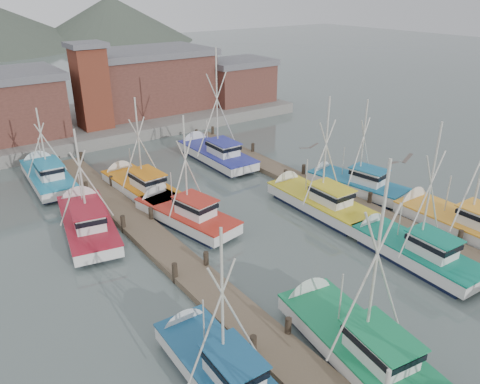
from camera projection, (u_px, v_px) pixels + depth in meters
ground at (345, 276)px, 26.20m from camera, size 260.00×260.00×0.00m
dock_left at (200, 281)px, 25.35m from camera, size 2.30×46.00×1.50m
dock_right at (370, 213)px, 32.85m from camera, size 2.30×46.00×1.50m
quay at (102, 121)px, 53.32m from camera, size 44.00×16.00×1.20m
shed_center at (147, 79)px, 54.86m from camera, size 14.84×9.54×6.90m
shed_right at (238, 80)px, 58.88m from camera, size 8.48×6.36×5.20m
lookout_tower at (91, 85)px, 47.27m from camera, size 3.60×3.60×8.50m
boat_4 at (352, 340)px, 20.45m from camera, size 4.20×9.67×10.19m
boat_5 at (409, 249)px, 27.52m from camera, size 3.65×8.58×9.22m
boat_6 at (216, 365)px, 19.14m from camera, size 3.26×8.06×7.95m
boat_7 at (458, 222)px, 30.58m from camera, size 4.60×9.70×11.49m
boat_8 at (182, 213)px, 31.79m from camera, size 4.21×8.89×8.30m
boat_9 at (315, 200)px, 33.77m from camera, size 3.67×9.15×9.11m
boat_10 at (87, 221)px, 30.78m from camera, size 4.50×9.63×7.92m
boat_11 at (351, 183)px, 36.61m from camera, size 3.89×8.53×8.04m
boat_12 at (139, 186)px, 36.14m from camera, size 3.41×9.03×8.42m
boat_13 at (214, 153)px, 43.02m from camera, size 4.38×9.67×11.03m
boat_14 at (47, 175)px, 38.13m from camera, size 3.25×9.12×7.15m
gull_near at (401, 161)px, 17.41m from camera, size 1.55×0.65×0.24m
gull_far at (309, 147)px, 28.10m from camera, size 1.55×0.62×0.24m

